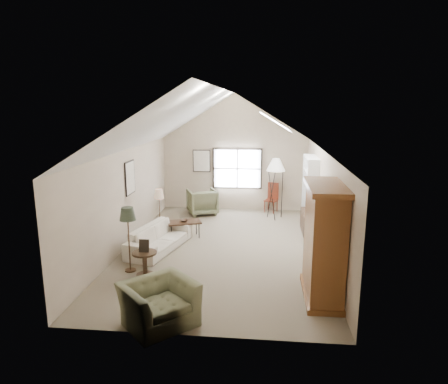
# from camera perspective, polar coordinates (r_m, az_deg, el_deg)

# --- Properties ---
(room_shell) EXTENTS (5.01, 8.01, 4.00)m
(room_shell) POSITION_cam_1_polar(r_m,az_deg,el_deg) (9.74, -0.24, 9.92)
(room_shell) COLOR #746952
(room_shell) RESTS_ON ground
(window) EXTENTS (1.72, 0.08, 1.42)m
(window) POSITION_cam_1_polar(r_m,az_deg,el_deg) (13.84, 1.91, 3.36)
(window) COLOR black
(window) RESTS_ON room_shell
(skylight) EXTENTS (0.80, 1.20, 0.52)m
(skylight) POSITION_cam_1_polar(r_m,az_deg,el_deg) (10.59, 7.41, 10.09)
(skylight) COLOR white
(skylight) RESTS_ON room_shell
(wall_art) EXTENTS (1.97, 3.71, 0.88)m
(wall_art) POSITION_cam_1_polar(r_m,az_deg,el_deg) (12.13, -8.14, 3.27)
(wall_art) COLOR black
(wall_art) RESTS_ON room_shell
(armoire) EXTENTS (0.60, 1.50, 2.20)m
(armoire) POSITION_cam_1_polar(r_m,az_deg,el_deg) (7.79, 14.10, -6.94)
(armoire) COLOR brown
(armoire) RESTS_ON ground
(tv_alcove) EXTENTS (0.32, 1.30, 2.10)m
(tv_alcove) POSITION_cam_1_polar(r_m,az_deg,el_deg) (11.62, 12.17, -0.19)
(tv_alcove) COLOR white
(tv_alcove) RESTS_ON ground
(media_console) EXTENTS (0.34, 1.18, 0.60)m
(media_console) POSITION_cam_1_polar(r_m,az_deg,el_deg) (11.83, 11.88, -4.20)
(media_console) COLOR #382316
(media_console) RESTS_ON ground
(tv_panel) EXTENTS (0.05, 0.90, 0.55)m
(tv_panel) POSITION_cam_1_polar(r_m,az_deg,el_deg) (11.67, 12.02, -1.29)
(tv_panel) COLOR black
(tv_panel) RESTS_ON media_console
(sofa) EXTENTS (1.33, 2.28, 0.63)m
(sofa) POSITION_cam_1_polar(r_m,az_deg,el_deg) (10.36, -9.21, -6.44)
(sofa) COLOR beige
(sofa) RESTS_ON ground
(armchair_near) EXTENTS (1.51, 1.50, 0.74)m
(armchair_near) POSITION_cam_1_polar(r_m,az_deg,el_deg) (7.03, -9.30, -15.45)
(armchair_near) COLOR #595F42
(armchair_near) RESTS_ON ground
(armchair_far) EXTENTS (1.20, 1.21, 0.85)m
(armchair_far) POSITION_cam_1_polar(r_m,az_deg,el_deg) (13.44, -3.13, -1.40)
(armchair_far) COLOR #58593E
(armchair_far) RESTS_ON ground
(coffee_table) EXTENTS (1.03, 0.80, 0.46)m
(coffee_table) POSITION_cam_1_polar(r_m,az_deg,el_deg) (11.18, -5.71, -5.34)
(coffee_table) COLOR #3E2519
(coffee_table) RESTS_ON ground
(bowl) EXTENTS (0.28, 0.28, 0.05)m
(bowl) POSITION_cam_1_polar(r_m,az_deg,el_deg) (11.11, -5.74, -4.07)
(bowl) COLOR #372416
(bowl) RESTS_ON coffee_table
(side_table) EXTENTS (0.65, 0.65, 0.54)m
(side_table) POSITION_cam_1_polar(r_m,az_deg,el_deg) (8.91, -11.24, -10.02)
(side_table) COLOR #362516
(side_table) RESTS_ON ground
(side_chair) EXTENTS (0.51, 0.51, 1.01)m
(side_chair) POSITION_cam_1_polar(r_m,az_deg,el_deg) (13.74, 6.74, -0.81)
(side_chair) COLOR maroon
(side_chair) RESTS_ON ground
(tripod_lamp) EXTENTS (0.70, 0.70, 2.01)m
(tripod_lamp) POSITION_cam_1_polar(r_m,az_deg,el_deg) (12.86, 7.34, 0.53)
(tripod_lamp) COLOR silver
(tripod_lamp) RESTS_ON ground
(dark_lamp) EXTENTS (0.43, 0.43, 1.49)m
(dark_lamp) POSITION_cam_1_polar(r_m,az_deg,el_deg) (9.04, -13.44, -6.55)
(dark_lamp) COLOR #252C1F
(dark_lamp) RESTS_ON ground
(tan_lamp) EXTENTS (0.33, 0.33, 1.34)m
(tan_lamp) POSITION_cam_1_polar(r_m,az_deg,el_deg) (11.44, -9.18, -2.74)
(tan_lamp) COLOR tan
(tan_lamp) RESTS_ON ground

